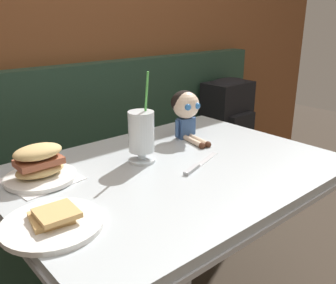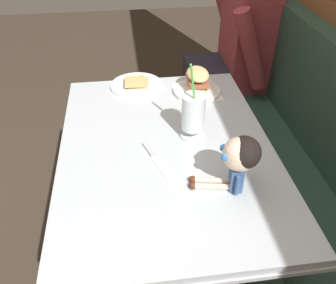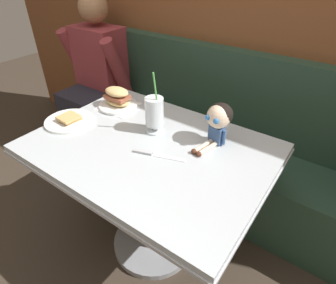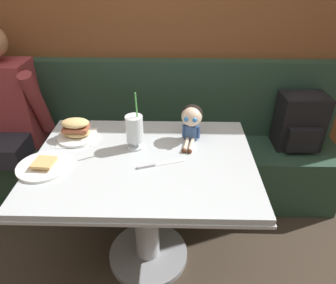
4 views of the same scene
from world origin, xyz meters
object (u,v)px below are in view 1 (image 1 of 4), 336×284
object	(u,v)px
seated_doll	(186,108)
backpack	(228,109)
sandwich_plate	(40,166)
butter_knife	(196,166)
milkshake_glass	(141,134)
toast_plate	(53,222)

from	to	relation	value
seated_doll	backpack	distance (m)	0.88
sandwich_plate	butter_knife	bearing A→B (deg)	-29.97
sandwich_plate	backpack	world-z (taller)	sandwich_plate
milkshake_glass	sandwich_plate	bearing A→B (deg)	165.82
toast_plate	sandwich_plate	distance (m)	0.29
seated_doll	backpack	size ratio (longest dim) A/B	0.56
milkshake_glass	seated_doll	world-z (taller)	milkshake_glass
sandwich_plate	butter_knife	distance (m)	0.50
toast_plate	sandwich_plate	world-z (taller)	sandwich_plate
sandwich_plate	seated_doll	size ratio (longest dim) A/B	0.98
sandwich_plate	backpack	distance (m)	1.45
sandwich_plate	seated_doll	world-z (taller)	seated_doll
seated_doll	milkshake_glass	bearing A→B (deg)	-163.28
milkshake_glass	backpack	distance (m)	1.18
butter_knife	backpack	world-z (taller)	backpack
sandwich_plate	backpack	bearing A→B (deg)	16.48
toast_plate	butter_knife	bearing A→B (deg)	2.85
backpack	toast_plate	bearing A→B (deg)	-155.01
sandwich_plate	backpack	size ratio (longest dim) A/B	0.55
toast_plate	seated_doll	distance (m)	0.78
butter_knife	seated_doll	xyz separation A→B (m)	(0.19, 0.26, 0.12)
toast_plate	seated_doll	xyz separation A→B (m)	(0.71, 0.28, 0.12)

